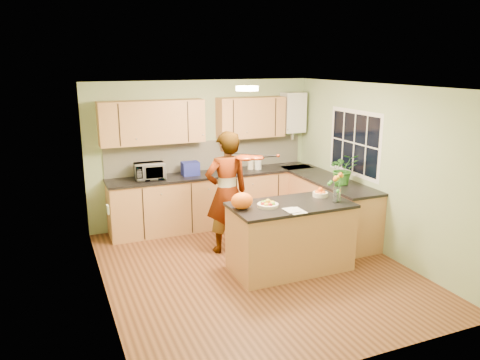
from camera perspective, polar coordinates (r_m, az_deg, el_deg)
name	(u,v)px	position (r m, az deg, el deg)	size (l,w,h in m)	color
floor	(255,269)	(6.63, 1.85, -10.80)	(4.50, 4.50, 0.00)	#502B16
ceiling	(257,86)	(6.01, 2.04, 11.33)	(4.00, 4.50, 0.02)	white
wall_back	(202,153)	(8.25, -4.60, 3.35)	(4.00, 0.02, 2.50)	#96AF7D
wall_front	(360,241)	(4.36, 14.46, -7.16)	(4.00, 0.02, 2.50)	#96AF7D
wall_left	(100,199)	(5.69, -16.70, -2.23)	(0.02, 4.50, 2.50)	#96AF7D
wall_right	(378,169)	(7.25, 16.47, 1.27)	(0.02, 4.50, 2.50)	#96AF7D
back_counter	(214,199)	(8.19, -3.16, -2.32)	(3.64, 0.62, 0.94)	#C37E4E
right_counter	(327,206)	(7.93, 10.54, -3.11)	(0.62, 2.24, 0.94)	#C37E4E
splashback	(208,155)	(8.28, -3.90, 3.04)	(3.60, 0.02, 0.52)	beige
upper_cabinets	(195,120)	(7.94, -5.51, 7.29)	(3.20, 0.34, 0.70)	#C37E4E
boiler	(293,113)	(8.69, 6.48, 8.17)	(0.40, 0.30, 0.86)	silver
window_right	(354,143)	(7.65, 13.77, 4.40)	(0.01, 1.30, 1.05)	silver
light_switch	(108,209)	(5.11, -15.81, -3.46)	(0.02, 0.09, 0.09)	silver
ceiling_lamp	(247,88)	(6.29, 0.87, 11.11)	(0.30, 0.30, 0.07)	#FFEABF
peninsula_island	(290,236)	(6.50, 6.14, -6.86)	(1.65, 0.84, 0.94)	#C37E4E
fruit_dish	(268,204)	(6.18, 3.42, -2.92)	(0.28, 0.28, 0.10)	beige
orange_bowl	(320,193)	(6.73, 9.76, -1.55)	(0.21, 0.21, 0.12)	beige
flower_vase	(337,181)	(6.43, 11.79, -0.16)	(0.24, 0.24, 0.45)	silver
orange_bag	(242,201)	(6.06, 0.24, -2.55)	(0.29, 0.25, 0.22)	orange
papers	(296,211)	(6.05, 6.80, -3.72)	(0.20, 0.28, 0.01)	silver
violinist	(227,192)	(6.94, -1.63, -1.53)	(0.67, 0.44, 1.84)	#E4B18B
violin	(245,158)	(6.68, 0.62, 2.73)	(0.65, 0.26, 0.13)	#511405
microwave	(150,171)	(7.73, -10.94, 1.05)	(0.48, 0.32, 0.27)	silver
blue_box	(190,168)	(7.93, -6.08, 1.41)	(0.28, 0.21, 0.23)	navy
kettle	(229,165)	(8.11, -1.34, 1.84)	(0.16, 0.16, 0.30)	#B8B7BC
jar_cream	(251,165)	(8.32, 1.30, 1.89)	(0.11, 0.11, 0.17)	beige
jar_white	(258,164)	(8.32, 2.21, 1.95)	(0.12, 0.12, 0.19)	silver
potted_plant	(343,169)	(7.43, 12.47, 1.33)	(0.44, 0.38, 0.49)	#307426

